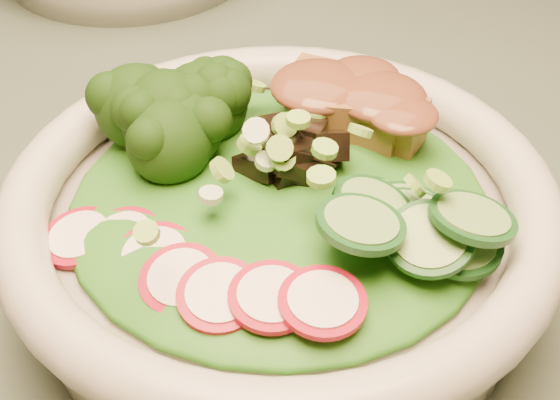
% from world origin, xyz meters
% --- Properties ---
extents(dining_table, '(1.20, 0.80, 0.75)m').
position_xyz_m(dining_table, '(0.00, 0.00, 0.64)').
color(dining_table, black).
rests_on(dining_table, ground).
extents(salad_bowl, '(0.30, 0.30, 0.08)m').
position_xyz_m(salad_bowl, '(-0.12, -0.07, 0.79)').
color(salad_bowl, beige).
rests_on(salad_bowl, dining_table).
extents(lettuce_bed, '(0.23, 0.23, 0.03)m').
position_xyz_m(lettuce_bed, '(-0.12, -0.07, 0.82)').
color(lettuce_bed, '#266916').
rests_on(lettuce_bed, salad_bowl).
extents(broccoli_florets, '(0.09, 0.08, 0.05)m').
position_xyz_m(broccoli_florets, '(-0.19, -0.07, 0.83)').
color(broccoli_florets, black).
rests_on(broccoli_florets, salad_bowl).
extents(radish_slices, '(0.12, 0.05, 0.02)m').
position_xyz_m(radish_slices, '(-0.12, -0.14, 0.82)').
color(radish_slices, maroon).
rests_on(radish_slices, salad_bowl).
extents(cucumber_slices, '(0.08, 0.08, 0.04)m').
position_xyz_m(cucumber_slices, '(-0.05, -0.07, 0.83)').
color(cucumber_slices, '#81B363').
rests_on(cucumber_slices, salad_bowl).
extents(mushroom_heap, '(0.08, 0.08, 0.04)m').
position_xyz_m(mushroom_heap, '(-0.12, -0.05, 0.83)').
color(mushroom_heap, black).
rests_on(mushroom_heap, salad_bowl).
extents(tofu_cubes, '(0.10, 0.07, 0.04)m').
position_xyz_m(tofu_cubes, '(-0.11, 0.00, 0.83)').
color(tofu_cubes, brown).
rests_on(tofu_cubes, salad_bowl).
extents(peanut_sauce, '(0.08, 0.06, 0.02)m').
position_xyz_m(peanut_sauce, '(-0.11, 0.00, 0.84)').
color(peanut_sauce, brown).
rests_on(peanut_sauce, tofu_cubes).
extents(scallion_garnish, '(0.21, 0.21, 0.03)m').
position_xyz_m(scallion_garnish, '(-0.12, -0.07, 0.84)').
color(scallion_garnish, '#85C043').
rests_on(scallion_garnish, salad_bowl).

